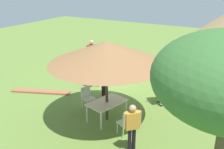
# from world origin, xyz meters

# --- Properties ---
(ground_plane) EXTENTS (36.00, 36.00, 0.00)m
(ground_plane) POSITION_xyz_m (0.00, 0.00, 0.00)
(ground_plane) COLOR olive
(shade_umbrella) EXTENTS (4.11, 4.11, 3.05)m
(shade_umbrella) POSITION_xyz_m (3.08, 1.41, 2.65)
(shade_umbrella) COLOR #483025
(shade_umbrella) RESTS_ON ground_plane
(patio_dining_table) EXTENTS (1.63, 1.22, 0.74)m
(patio_dining_table) POSITION_xyz_m (3.08, 1.41, 0.66)
(patio_dining_table) COLOR silver
(patio_dining_table) RESTS_ON ground_plane
(patio_chair_west_end) EXTENTS (0.55, 0.54, 0.90)m
(patio_chair_west_end) POSITION_xyz_m (2.66, 0.22, 0.52)
(patio_chair_west_end) COLOR silver
(patio_chair_west_end) RESTS_ON ground_plane
(patio_chair_east_end) EXTENTS (0.58, 0.58, 0.90)m
(patio_chair_east_end) POSITION_xyz_m (3.66, 2.53, 0.52)
(patio_chair_east_end) COLOR silver
(patio_chair_east_end) RESTS_ON ground_plane
(guest_beside_umbrella) EXTENTS (0.38, 0.50, 1.57)m
(guest_beside_umbrella) POSITION_xyz_m (1.38, 0.23, 0.94)
(guest_beside_umbrella) COLOR black
(guest_beside_umbrella) RESTS_ON ground_plane
(guest_behind_table) EXTENTS (0.44, 0.44, 1.58)m
(guest_behind_table) POSITION_xyz_m (4.31, 3.05, 0.95)
(guest_behind_table) COLOR black
(guest_behind_table) RESTS_ON ground_plane
(standing_watcher) EXTENTS (0.41, 0.56, 1.75)m
(standing_watcher) POSITION_xyz_m (-1.42, -2.27, 1.05)
(standing_watcher) COLOR black
(standing_watcher) RESTS_ON ground_plane
(striped_lounge_chair) EXTENTS (0.85, 0.62, 0.65)m
(striped_lounge_chair) POSITION_xyz_m (-1.51, 0.33, 0.26)
(striped_lounge_chair) COLOR teal
(striped_lounge_chair) RESTS_ON ground_plane
(zebra_nearest_camera) EXTENTS (1.58, 1.81, 1.53)m
(zebra_nearest_camera) POSITION_xyz_m (0.47, 3.21, 1.00)
(zebra_nearest_camera) COLOR silver
(zebra_nearest_camera) RESTS_ON ground_plane
(zebra_by_umbrella) EXTENTS (1.94, 1.63, 1.52)m
(zebra_by_umbrella) POSITION_xyz_m (0.13, -1.18, 0.98)
(zebra_by_umbrella) COLOR silver
(zebra_by_umbrella) RESTS_ON ground_plane
(brick_patio_kerb) EXTENTS (1.39, 2.73, 0.08)m
(brick_patio_kerb) POSITION_xyz_m (2.52, -2.56, 0.04)
(brick_patio_kerb) COLOR #A45C41
(brick_patio_kerb) RESTS_ON ground_plane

